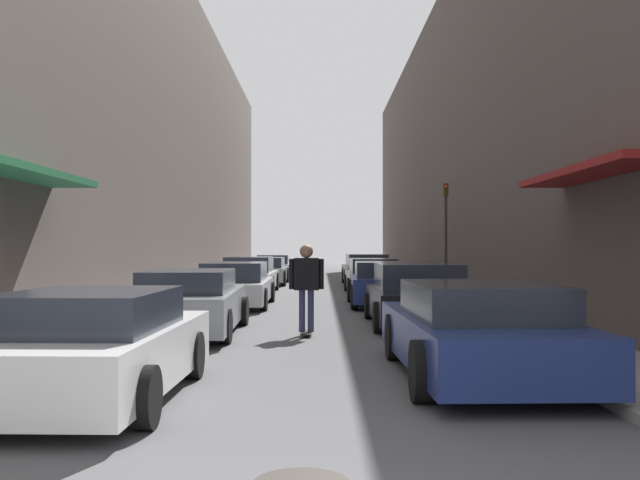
% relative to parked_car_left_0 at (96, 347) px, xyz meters
% --- Properties ---
extents(ground, '(114.35, 114.35, 0.00)m').
position_rel_parked_car_left_0_xyz_m(ground, '(2.25, 15.44, -0.59)').
color(ground, '#515154').
extents(curb_strip_left, '(1.80, 51.98, 0.12)m').
position_rel_parked_car_left_0_xyz_m(curb_strip_left, '(-1.89, 20.64, -0.53)').
color(curb_strip_left, gray).
rests_on(curb_strip_left, ground).
extents(curb_strip_right, '(1.80, 51.98, 0.12)m').
position_rel_parked_car_left_0_xyz_m(curb_strip_right, '(6.39, 20.64, -0.53)').
color(curb_strip_right, gray).
rests_on(curb_strip_right, ground).
extents(building_row_left, '(4.90, 51.98, 12.32)m').
position_rel_parked_car_left_0_xyz_m(building_row_left, '(-4.79, 20.64, 5.57)').
color(building_row_left, '#564C47').
rests_on(building_row_left, ground).
extents(building_row_right, '(4.90, 51.98, 11.84)m').
position_rel_parked_car_left_0_xyz_m(building_row_right, '(9.28, 20.64, 5.33)').
color(building_row_right, '#564C47').
rests_on(building_row_right, ground).
extents(parked_car_left_0, '(1.91, 4.13, 1.22)m').
position_rel_parked_car_left_0_xyz_m(parked_car_left_0, '(0.00, 0.00, 0.00)').
color(parked_car_left_0, silver).
rests_on(parked_car_left_0, ground).
extents(parked_car_left_1, '(1.91, 4.68, 1.24)m').
position_rel_parked_car_left_0_xyz_m(parked_car_left_1, '(-0.02, 5.90, 0.01)').
color(parked_car_left_1, gray).
rests_on(parked_car_left_1, ground).
extents(parked_car_left_2, '(1.98, 4.79, 1.24)m').
position_rel_parked_car_left_0_xyz_m(parked_car_left_2, '(0.11, 12.10, -0.00)').
color(parked_car_left_2, '#B7B7BC').
rests_on(parked_car_left_2, ground).
extents(parked_car_left_3, '(1.91, 4.48, 1.30)m').
position_rel_parked_car_left_0_xyz_m(parked_car_left_3, '(-0.05, 17.78, 0.03)').
color(parked_car_left_3, silver).
rests_on(parked_car_left_3, ground).
extents(parked_car_left_4, '(1.94, 4.72, 1.18)m').
position_rel_parked_car_left_0_xyz_m(parked_car_left_4, '(0.08, 23.23, -0.01)').
color(parked_car_left_4, gray).
rests_on(parked_car_left_4, ground).
extents(parked_car_left_5, '(1.90, 4.16, 1.20)m').
position_rel_parked_car_left_0_xyz_m(parked_car_left_5, '(0.06, 29.01, -0.01)').
color(parked_car_left_5, '#B7B7BC').
rests_on(parked_car_left_5, ground).
extents(parked_car_right_0, '(2.06, 4.70, 1.23)m').
position_rel_parked_car_left_0_xyz_m(parked_car_right_0, '(4.51, 1.30, 0.02)').
color(parked_car_right_0, navy).
rests_on(parked_car_right_0, ground).
extents(parked_car_right_1, '(2.02, 4.39, 1.33)m').
position_rel_parked_car_left_0_xyz_m(parked_car_right_1, '(4.53, 7.33, 0.04)').
color(parked_car_right_1, black).
rests_on(parked_car_right_1, ground).
extents(parked_car_right_2, '(2.04, 4.04, 1.25)m').
position_rel_parked_car_left_0_xyz_m(parked_car_right_2, '(4.32, 12.19, 0.02)').
color(parked_car_right_2, navy).
rests_on(parked_car_right_2, ground).
extents(parked_car_right_3, '(1.90, 4.42, 1.24)m').
position_rel_parked_car_left_0_xyz_m(parked_car_right_3, '(4.34, 17.35, 0.00)').
color(parked_car_right_3, '#B7B7BC').
rests_on(parked_car_right_3, ground).
extents(parked_car_right_4, '(2.03, 4.62, 1.32)m').
position_rel_parked_car_left_0_xyz_m(parked_car_right_4, '(4.49, 23.17, 0.05)').
color(parked_car_right_4, '#515459').
rests_on(parked_car_right_4, ground).
extents(skateboarder, '(0.66, 0.78, 1.72)m').
position_rel_parked_car_left_0_xyz_m(skateboarder, '(2.22, 5.62, 0.47)').
color(skateboarder, black).
rests_on(skateboarder, ground).
extents(traffic_light, '(0.16, 0.22, 3.67)m').
position_rel_parked_car_left_0_xyz_m(traffic_light, '(6.70, 16.01, 1.78)').
color(traffic_light, '#2D2D2D').
rests_on(traffic_light, curb_strip_right).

